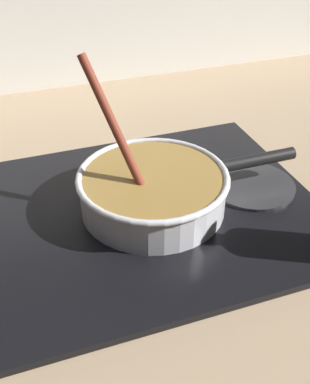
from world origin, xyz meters
The scene contains 5 objects.
ground centered at (0.00, 0.00, -0.02)m, with size 2.40×1.60×0.04m, color #9E8466.
hob_plate centered at (0.00, 0.18, 0.01)m, with size 0.56×0.48×0.01m, color black.
burner_ring centered at (0.00, 0.18, 0.02)m, with size 0.19×0.19×0.01m, color #592D0C.
spare_burner centered at (0.19, 0.18, 0.01)m, with size 0.16×0.16×0.01m, color #262628.
cooking_pan centered at (0.01, 0.18, 0.05)m, with size 0.39×0.25×0.25m.
Camera 1 is at (-0.21, -0.43, 0.50)m, focal length 44.15 mm.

